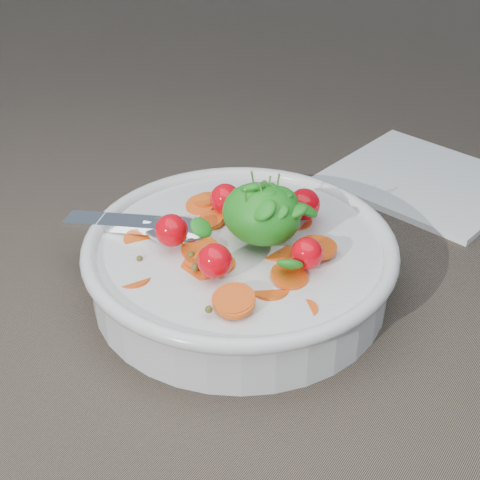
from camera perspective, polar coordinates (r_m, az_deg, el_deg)
The scene contains 3 objects.
ground at distance 0.62m, azimuth -1.80°, elevation -3.84°, with size 6.00×6.00×0.00m, color brown.
bowl at distance 0.60m, azimuth 0.02°, elevation -1.73°, with size 0.27×0.25×0.11m.
napkin at distance 0.79m, azimuth 14.12°, elevation 4.47°, with size 0.18×0.16×0.01m, color white.
Camera 1 is at (0.29, -0.40, 0.38)m, focal length 55.00 mm.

